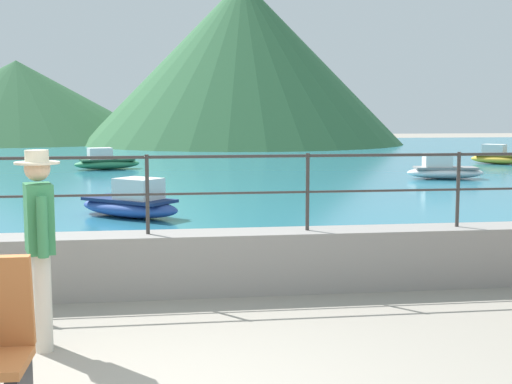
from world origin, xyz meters
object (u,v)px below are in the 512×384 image
object	(u,v)px
boat_0	(131,203)
boat_1	(499,157)
boat_3	(444,170)
boat_2	(106,162)
person_walking	(40,239)

from	to	relation	value
boat_0	boat_1	world-z (taller)	same
boat_0	boat_1	xyz separation A→B (m)	(13.68, 11.98, 0.00)
boat_3	boat_2	bearing A→B (deg)	154.24
boat_1	boat_3	bearing A→B (deg)	-130.07
boat_0	boat_3	distance (m)	11.19
boat_2	boat_3	distance (m)	11.57
boat_1	person_walking	bearing A→B (deg)	-126.25
boat_0	boat_2	size ratio (longest dim) A/B	0.95
person_walking	boat_0	world-z (taller)	person_walking
boat_1	boat_2	distance (m)	15.01
boat_3	boat_0	bearing A→B (deg)	-144.33
person_walking	boat_2	world-z (taller)	person_walking
boat_2	boat_3	xyz separation A→B (m)	(10.42, -5.03, 0.00)
boat_0	boat_2	xyz separation A→B (m)	(-1.32, 11.55, 0.00)
person_walking	boat_0	distance (m)	7.39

